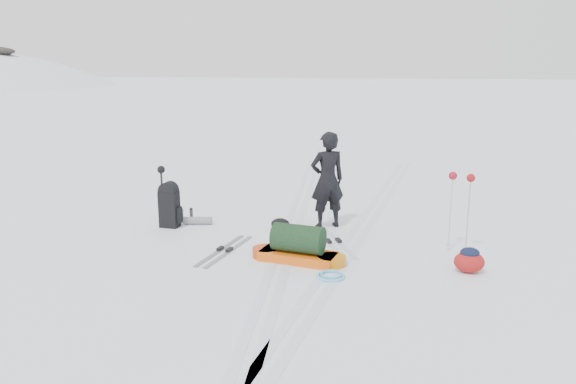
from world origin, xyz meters
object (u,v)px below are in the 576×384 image
object	(u,v)px
expedition_rucksack	(173,206)
ski_poles_black	(161,177)
pulk_sled	(298,247)
skier	(327,180)

from	to	relation	value
expedition_rucksack	ski_poles_black	size ratio (longest dim) A/B	0.79
pulk_sled	expedition_rucksack	size ratio (longest dim) A/B	1.72
skier	ski_poles_black	world-z (taller)	skier
expedition_rucksack	ski_poles_black	bearing A→B (deg)	-162.46
pulk_sled	skier	bearing A→B (deg)	94.17
expedition_rucksack	pulk_sled	bearing A→B (deg)	-23.81
expedition_rucksack	skier	bearing A→B (deg)	14.91
skier	expedition_rucksack	size ratio (longest dim) A/B	1.96
pulk_sled	ski_poles_black	xyz separation A→B (m)	(-2.96, 1.49, 0.78)
expedition_rucksack	ski_poles_black	xyz separation A→B (m)	(-0.19, -0.04, 0.59)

